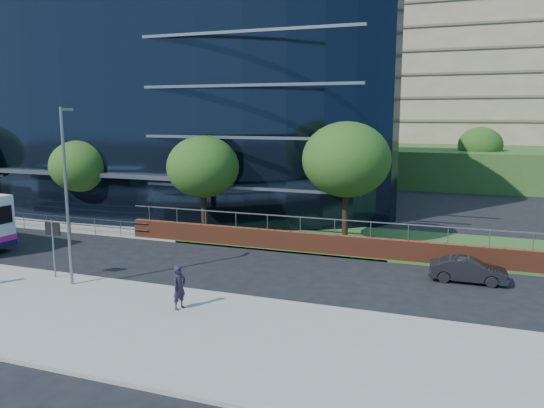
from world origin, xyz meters
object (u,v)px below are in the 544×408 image
at_px(tree_far_b, 80,166).
at_px(streetlight_east, 67,191).
at_px(street_sign, 53,236).
at_px(pedestrian, 179,287).
at_px(tree_far_c, 203,167).
at_px(tree_far_d, 346,160).
at_px(parked_car, 468,270).
at_px(tree_dist_e, 480,146).

distance_m(tree_far_b, streetlight_east, 14.74).
relative_size(street_sign, pedestrian, 1.58).
bearing_deg(tree_far_b, tree_far_c, -2.86).
bearing_deg(tree_far_b, tree_far_d, 1.51).
distance_m(tree_far_b, parked_car, 26.71).
relative_size(street_sign, tree_far_d, 0.38).
relative_size(tree_far_d, streetlight_east, 0.93).
bearing_deg(street_sign, tree_far_c, 76.71).
bearing_deg(tree_far_d, tree_dist_e, 75.07).
bearing_deg(tree_dist_e, tree_far_d, -104.93).
bearing_deg(tree_far_c, tree_far_d, 6.34).
bearing_deg(tree_dist_e, tree_far_b, -131.52).
distance_m(tree_dist_e, streetlight_east, 45.85).
height_order(streetlight_east, pedestrian, streetlight_east).
relative_size(tree_far_b, tree_far_c, 0.93).
distance_m(tree_far_d, streetlight_east, 15.77).
height_order(street_sign, streetlight_east, streetlight_east).
bearing_deg(pedestrian, parked_car, -39.12).
height_order(street_sign, tree_dist_e, tree_dist_e).
bearing_deg(tree_far_b, parked_car, -10.08).
bearing_deg(street_sign, parked_car, 19.19).
height_order(tree_far_c, parked_car, tree_far_c).
distance_m(tree_far_b, tree_dist_e, 40.74).
xyz_separation_m(street_sign, tree_far_d, (11.50, 11.59, 3.04)).
bearing_deg(street_sign, streetlight_east, -21.36).
height_order(tree_dist_e, pedestrian, tree_dist_e).
xyz_separation_m(tree_far_d, pedestrian, (-3.78, -13.24, -4.15)).
bearing_deg(tree_far_c, pedestrian, -66.90).
bearing_deg(street_sign, tree_dist_e, 64.88).
bearing_deg(tree_dist_e, tree_far_c, -118.74).
distance_m(tree_far_c, pedestrian, 13.76).
relative_size(tree_far_b, parked_car, 1.71).
distance_m(tree_far_c, parked_car, 17.04).
distance_m(streetlight_east, pedestrian, 7.17).
xyz_separation_m(tree_far_b, streetlight_east, (9.00, -11.67, 0.23)).
bearing_deg(pedestrian, street_sign, 92.01).
bearing_deg(tree_dist_e, streetlight_east, -113.11).
xyz_separation_m(street_sign, tree_dist_e, (19.50, 41.59, 2.39)).
relative_size(street_sign, tree_dist_e, 0.43).
bearing_deg(tree_dist_e, pedestrian, -105.24).
xyz_separation_m(street_sign, tree_far_b, (-7.50, 11.09, 2.06)).
distance_m(tree_far_c, tree_dist_e, 35.36).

